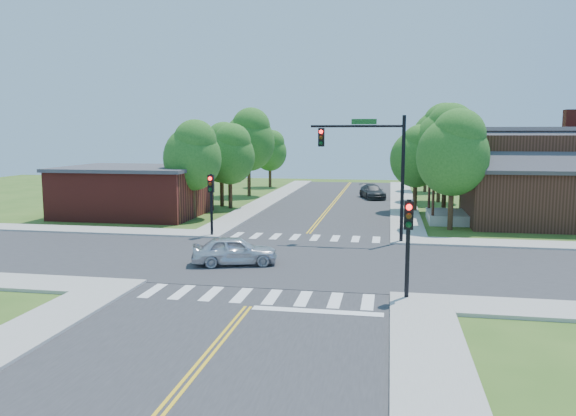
% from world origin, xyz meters
% --- Properties ---
extents(ground, '(100.00, 100.00, 0.00)m').
position_xyz_m(ground, '(0.00, 0.00, 0.00)').
color(ground, '#33571B').
rests_on(ground, ground).
extents(road_ns, '(10.00, 90.00, 0.04)m').
position_xyz_m(road_ns, '(0.00, 0.00, 0.02)').
color(road_ns, '#2D2D30').
rests_on(road_ns, ground).
extents(road_ew, '(90.00, 10.00, 0.04)m').
position_xyz_m(road_ew, '(0.00, 0.00, 0.03)').
color(road_ew, '#2D2D30').
rests_on(road_ew, ground).
extents(intersection_patch, '(10.20, 10.20, 0.06)m').
position_xyz_m(intersection_patch, '(0.00, 0.00, 0.00)').
color(intersection_patch, '#2D2D30').
rests_on(intersection_patch, ground).
extents(sidewalk_ne, '(40.00, 40.00, 0.14)m').
position_xyz_m(sidewalk_ne, '(15.82, 15.82, 0.07)').
color(sidewalk_ne, '#9E9B93').
rests_on(sidewalk_ne, ground).
extents(sidewalk_nw, '(40.00, 40.00, 0.14)m').
position_xyz_m(sidewalk_nw, '(-15.82, 15.82, 0.07)').
color(sidewalk_nw, '#9E9B93').
rests_on(sidewalk_nw, ground).
extents(crosswalk_north, '(8.85, 2.00, 0.01)m').
position_xyz_m(crosswalk_north, '(0.00, 6.20, 0.05)').
color(crosswalk_north, white).
rests_on(crosswalk_north, ground).
extents(crosswalk_south, '(8.85, 2.00, 0.01)m').
position_xyz_m(crosswalk_south, '(0.00, -6.20, 0.05)').
color(crosswalk_south, white).
rests_on(crosswalk_south, ground).
extents(centerline, '(0.30, 90.00, 0.01)m').
position_xyz_m(centerline, '(0.00, 0.00, 0.05)').
color(centerline, yellow).
rests_on(centerline, ground).
extents(stop_bar, '(4.60, 0.45, 0.09)m').
position_xyz_m(stop_bar, '(2.50, -7.60, 0.00)').
color(stop_bar, white).
rests_on(stop_bar, ground).
extents(signal_mast_ne, '(5.30, 0.42, 7.20)m').
position_xyz_m(signal_mast_ne, '(3.91, 5.59, 4.85)').
color(signal_mast_ne, black).
rests_on(signal_mast_ne, ground).
extents(signal_pole_se, '(0.34, 0.42, 3.80)m').
position_xyz_m(signal_pole_se, '(5.60, -5.62, 2.66)').
color(signal_pole_se, black).
rests_on(signal_pole_se, ground).
extents(signal_pole_nw, '(0.34, 0.42, 3.80)m').
position_xyz_m(signal_pole_nw, '(-5.60, 5.58, 2.66)').
color(signal_pole_nw, black).
rests_on(signal_pole_nw, ground).
extents(house_ne, '(13.05, 8.80, 7.11)m').
position_xyz_m(house_ne, '(15.11, 14.23, 3.33)').
color(house_ne, black).
rests_on(house_ne, ground).
extents(building_nw, '(10.40, 8.40, 3.73)m').
position_xyz_m(building_nw, '(-14.20, 13.20, 1.88)').
color(building_nw, maroon).
rests_on(building_nw, ground).
extents(tree_e_a, '(4.58, 4.35, 7.78)m').
position_xyz_m(tree_e_a, '(8.88, 10.71, 5.10)').
color(tree_e_a, '#382314').
rests_on(tree_e_a, ground).
extents(tree_e_b, '(5.01, 4.76, 8.51)m').
position_xyz_m(tree_e_b, '(9.16, 18.38, 5.58)').
color(tree_e_b, '#382314').
rests_on(tree_e_b, ground).
extents(tree_e_c, '(5.25, 4.98, 8.92)m').
position_xyz_m(tree_e_c, '(9.36, 25.83, 5.85)').
color(tree_e_c, '#382314').
rests_on(tree_e_c, ground).
extents(tree_e_d, '(4.22, 4.01, 7.17)m').
position_xyz_m(tree_e_d, '(8.70, 34.95, 4.70)').
color(tree_e_d, '#382314').
rests_on(tree_e_d, ground).
extents(tree_w_a, '(4.24, 4.03, 7.21)m').
position_xyz_m(tree_w_a, '(-9.17, 12.49, 4.72)').
color(tree_w_a, '#382314').
rests_on(tree_w_a, ground).
extents(tree_w_b, '(4.22, 4.01, 7.18)m').
position_xyz_m(tree_w_b, '(-9.13, 19.47, 4.70)').
color(tree_w_b, '#382314').
rests_on(tree_w_b, ground).
extents(tree_w_c, '(5.13, 4.88, 8.73)m').
position_xyz_m(tree_w_c, '(-8.81, 27.65, 5.72)').
color(tree_w_c, '#382314').
rests_on(tree_w_c, ground).
extents(tree_w_d, '(3.89, 3.69, 6.61)m').
position_xyz_m(tree_w_d, '(-8.72, 37.23, 4.33)').
color(tree_w_d, '#382314').
rests_on(tree_w_d, ground).
extents(tree_house, '(4.06, 3.86, 6.91)m').
position_xyz_m(tree_house, '(6.97, 18.83, 4.52)').
color(tree_house, '#382314').
rests_on(tree_house, ground).
extents(tree_bldg, '(4.13, 3.93, 7.02)m').
position_xyz_m(tree_bldg, '(-8.08, 18.45, 4.60)').
color(tree_bldg, '#382314').
rests_on(tree_bldg, ground).
extents(car_silver, '(3.79, 4.88, 1.36)m').
position_xyz_m(car_silver, '(-2.24, -1.29, 0.68)').
color(car_silver, silver).
rests_on(car_silver, ground).
extents(car_dgrey, '(4.15, 5.39, 1.29)m').
position_xyz_m(car_dgrey, '(3.29, 27.41, 0.64)').
color(car_dgrey, '#2B2E30').
rests_on(car_dgrey, ground).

